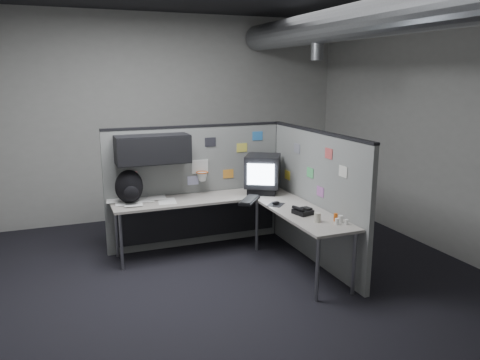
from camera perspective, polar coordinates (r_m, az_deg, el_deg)
name	(u,v)px	position (r m, az deg, el deg)	size (l,w,h in m)	color
room	(286,91)	(5.16, 5.58, 10.70)	(5.62, 5.62, 3.22)	black
partition_back	(186,174)	(6.16, -6.63, 0.69)	(2.44, 0.42, 1.63)	slate
partition_right	(315,196)	(5.79, 9.16, -1.97)	(0.07, 2.23, 1.63)	slate
desk	(229,210)	(5.88, -1.40, -3.68)	(2.31, 2.11, 0.73)	#A09990
monitor	(263,173)	(6.22, 2.78, 0.82)	(0.60, 0.60, 0.50)	black
keyboard	(249,200)	(5.82, 1.16, -2.45)	(0.41, 0.45, 0.04)	black
mouse	(276,204)	(5.69, 4.39, -2.88)	(0.27, 0.27, 0.05)	black
phone	(302,211)	(5.34, 7.63, -3.79)	(0.22, 0.23, 0.09)	black
bottles	(339,220)	(5.10, 11.99, -4.73)	(0.14, 0.19, 0.09)	silver
cup	(318,217)	(5.09, 9.44, -4.51)	(0.07, 0.07, 0.10)	beige
papers	(140,200)	(5.96, -12.04, -2.45)	(0.85, 0.57, 0.02)	white
backpack	(129,187)	(5.85, -13.34, -0.86)	(0.40, 0.39, 0.42)	black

